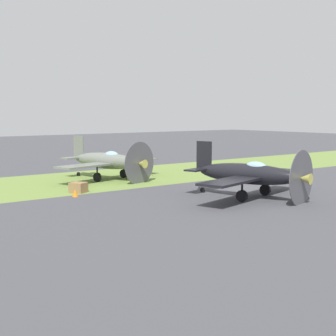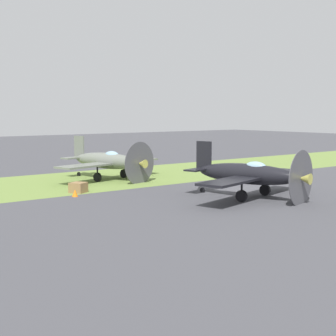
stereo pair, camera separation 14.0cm
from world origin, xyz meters
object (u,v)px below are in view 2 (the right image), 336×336
fuel_drum (237,173)px  runway_marker_cone (75,193)px  airplane_lead (249,174)px  airplane_wingman (108,161)px  supply_crate (78,188)px

fuel_drum → runway_marker_cone: fuel_drum is taller
airplane_lead → fuel_drum: bearing=-144.9°
airplane_lead → airplane_wingman: size_ratio=1.01×
supply_crate → airplane_wingman: bearing=-137.9°
airplane_wingman → supply_crate: bearing=28.2°
runway_marker_cone → airplane_lead: bearing=139.8°
supply_crate → runway_marker_cone: 1.54m
airplane_wingman → airplane_lead: bearing=86.6°
airplane_wingman → supply_crate: (4.72, 4.26, -1.07)m
airplane_wingman → fuel_drum: bearing=128.8°
airplane_wingman → runway_marker_cone: bearing=30.7°
airplane_wingman → runway_marker_cone: airplane_wingman is taller
airplane_lead → airplane_wingman: (2.25, -12.17, -0.02)m
airplane_wingman → fuel_drum: airplane_wingman is taller
airplane_wingman → fuel_drum: 9.70m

